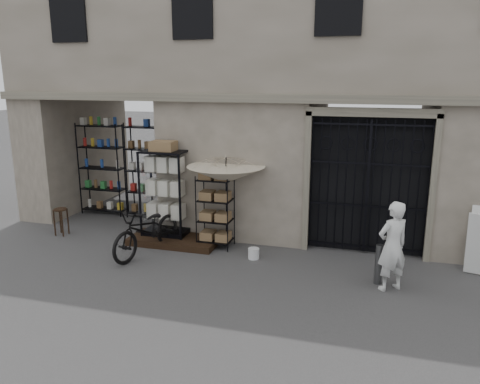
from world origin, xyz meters
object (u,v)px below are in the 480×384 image
(wooden_stool, at_px, (61,221))
(steel_bollard, at_px, (379,264))
(display_cabinet, at_px, (165,197))
(market_umbrella, at_px, (226,170))
(wire_rack, at_px, (215,212))
(white_bucket, at_px, (254,253))
(bicycle, at_px, (149,253))
(shopkeeper, at_px, (389,289))

(wooden_stool, xyz_separation_m, steel_bollard, (7.28, -0.75, 0.03))
(display_cabinet, xyz_separation_m, market_umbrella, (1.46, -0.01, 0.71))
(display_cabinet, distance_m, steel_bollard, 4.88)
(steel_bollard, bearing_deg, wooden_stool, 174.09)
(wire_rack, bearing_deg, white_bucket, -23.63)
(white_bucket, bearing_deg, wire_rack, 155.01)
(bicycle, bearing_deg, market_umbrella, 44.72)
(display_cabinet, bearing_deg, wire_rack, -14.28)
(market_umbrella, relative_size, white_bucket, 10.40)
(display_cabinet, bearing_deg, bicycle, -100.69)
(wooden_stool, bearing_deg, bicycle, -12.22)
(wooden_stool, height_order, steel_bollard, steel_bollard)
(market_umbrella, relative_size, wooden_stool, 3.74)
(bicycle, height_order, shopkeeper, bicycle)
(display_cabinet, bearing_deg, wooden_stool, 177.86)
(bicycle, bearing_deg, white_bucket, 22.21)
(wire_rack, bearing_deg, wooden_stool, -174.84)
(market_umbrella, xyz_separation_m, white_bucket, (0.76, -0.55, -1.62))
(market_umbrella, bearing_deg, wire_rack, -158.48)
(display_cabinet, relative_size, shopkeeper, 1.30)
(bicycle, relative_size, wooden_stool, 3.15)
(wire_rack, height_order, shopkeeper, wire_rack)
(bicycle, height_order, steel_bollard, bicycle)
(display_cabinet, distance_m, bicycle, 1.36)
(display_cabinet, distance_m, shopkeeper, 5.18)
(bicycle, xyz_separation_m, shopkeeper, (4.92, -0.39, 0.00))
(market_umbrella, bearing_deg, bicycle, -148.72)
(display_cabinet, distance_m, wooden_stool, 2.68)
(market_umbrella, height_order, white_bucket, market_umbrella)
(bicycle, height_order, wooden_stool, bicycle)
(steel_bollard, bearing_deg, shopkeeper, -43.36)
(bicycle, bearing_deg, wire_rack, 46.30)
(wooden_stool, relative_size, shopkeeper, 0.40)
(white_bucket, bearing_deg, wooden_stool, 177.51)
(wire_rack, bearing_deg, display_cabinet, 176.94)
(wire_rack, distance_m, wooden_stool, 3.84)
(steel_bollard, xyz_separation_m, shopkeeper, (0.20, -0.19, -0.37))
(market_umbrella, distance_m, wooden_stool, 4.28)
(wire_rack, bearing_deg, market_umbrella, 22.89)
(white_bucket, distance_m, steel_bollard, 2.55)
(steel_bollard, bearing_deg, display_cabinet, 166.82)
(white_bucket, xyz_separation_m, wooden_stool, (-4.80, 0.21, 0.23))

